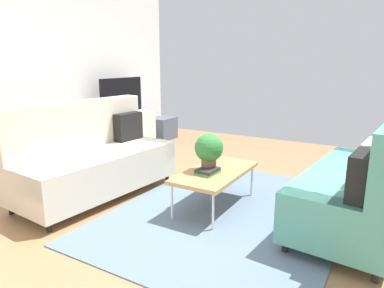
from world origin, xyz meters
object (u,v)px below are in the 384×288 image
Objects in this scene: couch_green at (364,184)px; vase_0 at (95,114)px; couch_beige at (93,159)px; bottle_0 at (106,112)px; tv_console at (123,132)px; storage_trunk at (163,128)px; table_book_0 at (208,173)px; potted_plant at (209,150)px; tv at (122,97)px; coffee_table at (215,173)px; bottle_1 at (110,112)px.

vase_0 is (0.57, 4.04, 0.28)m from couch_green.
vase_0 is at bearing 87.57° from couch_green.
couch_green is at bearing 107.92° from couch_beige.
vase_0 is 0.79× the size of bottle_0.
tv_console is 1.11m from storage_trunk.
table_book_0 is at bearing -137.45° from storage_trunk.
couch_beige reaches higher than potted_plant.
storage_trunk is 3.54m from potted_plant.
table_book_0 is at bearing 111.61° from couch_green.
couch_green reaches higher than vase_0.
tv reaches higher than table_book_0.
coffee_table is 2.12× the size of storage_trunk.
storage_trunk is at bearing 65.55° from couch_green.
vase_0 is (0.85, 2.62, 0.33)m from coffee_table.
bottle_0 is at bearing 177.76° from storage_trunk.
vase_0 reaches higher than storage_trunk.
coffee_table is 2.74m from bottle_0.
bottle_1 is (0.83, 3.95, 0.28)m from couch_green.
couch_beige reaches higher than bottle_1.
tv reaches higher than tv_console.
bottle_1 is (-0.32, -0.04, 0.40)m from tv_console.
couch_beige is 2.91m from couch_green.
tv_console reaches higher than coffee_table.
coffee_table is at bearing -60.31° from potted_plant.
tv_console is at bearing 174.81° from storage_trunk.
table_book_0 is at bearing 170.86° from coffee_table.
couch_beige reaches higher than table_book_0.
table_book_0 is (0.24, -1.40, -0.01)m from couch_beige.
tv_console is 1.40× the size of tv.
tv_console is at bearing 58.43° from table_book_0.
potted_plant is 1.84× the size of bottle_0.
couch_green is 1.50m from table_book_0.
potted_plant is 2.70m from vase_0.
storage_trunk is at bearing -5.10° from vase_0.
tv reaches higher than coffee_table.
storage_trunk is at bearing -4.16° from tv.
vase_0 is at bearing 69.23° from table_book_0.
potted_plant is (-0.31, 1.48, 0.21)m from couch_green.
coffee_table is at bearing -119.27° from tv.
table_book_0 is at bearing -121.78° from tv.
storage_trunk is 2.36× the size of bottle_0.
coffee_table is (0.38, -1.42, -0.05)m from couch_beige.
couch_green is at bearing -106.12° from tv_console.
coffee_table is at bearing -107.95° from vase_0.
couch_beige is 1.79× the size of coffee_table.
table_book_0 is at bearing -114.34° from bottle_0.
potted_plant reaches higher than table_book_0.
storage_trunk is 2.17× the size of table_book_0.
tv_console is at bearing 5.30° from bottle_0.
table_book_0 is at bearing -110.77° from vase_0.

